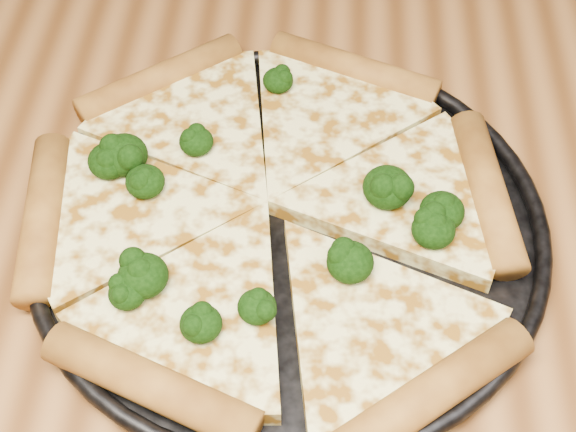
{
  "coord_description": "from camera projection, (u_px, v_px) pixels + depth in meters",
  "views": [
    {
      "loc": [
        0.05,
        -0.2,
        1.18
      ],
      "look_at": [
        0.03,
        0.13,
        0.77
      ],
      "focal_mm": 52.25,
      "sensor_mm": 36.0,
      "label": 1
    }
  ],
  "objects": [
    {
      "name": "pizza_pan",
      "position": [
        288.0,
        224.0,
        0.54
      ],
      "size": [
        0.33,
        0.33,
        0.02
      ],
      "color": "black",
      "rests_on": "dining_table"
    },
    {
      "name": "pizza",
      "position": [
        271.0,
        207.0,
        0.54
      ],
      "size": [
        0.33,
        0.35,
        0.02
      ],
      "rotation": [
        0.0,
        0.0,
        -0.39
      ],
      "color": "#F7EE97",
      "rests_on": "pizza_pan"
    },
    {
      "name": "broccoli_florets",
      "position": [
        251.0,
        209.0,
        0.52
      ],
      "size": [
        0.24,
        0.23,
        0.02
      ],
      "color": "black",
      "rests_on": "pizza"
    }
  ]
}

